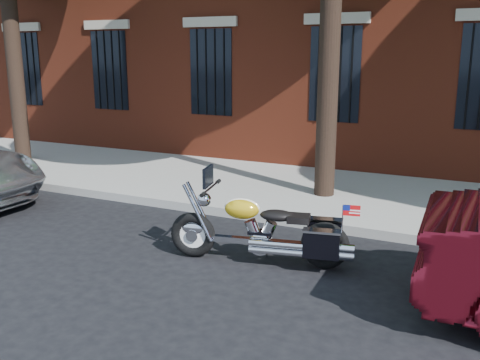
% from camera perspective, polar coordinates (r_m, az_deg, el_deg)
% --- Properties ---
extents(ground, '(120.00, 120.00, 0.00)m').
position_cam_1_polar(ground, '(7.49, -1.42, -7.39)').
color(ground, black).
rests_on(ground, ground).
extents(curb, '(40.00, 0.16, 0.15)m').
position_cam_1_polar(curb, '(8.64, 2.76, -3.99)').
color(curb, gray).
rests_on(curb, ground).
extents(sidewalk, '(40.00, 3.60, 0.15)m').
position_cam_1_polar(sidewalk, '(10.34, 6.86, -1.15)').
color(sidewalk, gray).
rests_on(sidewalk, ground).
extents(motorcycle, '(2.47, 1.01, 1.24)m').
position_cam_1_polar(motorcycle, '(6.87, 2.85, -5.64)').
color(motorcycle, black).
rests_on(motorcycle, ground).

